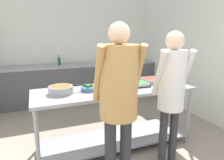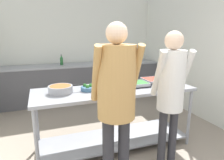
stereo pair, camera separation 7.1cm
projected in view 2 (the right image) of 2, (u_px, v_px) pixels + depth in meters
name	position (u px, v px, depth m)	size (l,w,h in m)	color
wall_rear	(76.00, 46.00, 5.12)	(4.14, 0.06, 2.65)	silver
wall_right	(201.00, 50.00, 3.85)	(0.06, 4.37, 2.65)	silver
back_counter	(80.00, 82.00, 4.98)	(3.98, 0.65, 0.90)	#4C4C51
serving_counter	(114.00, 108.00, 2.85)	(2.21, 0.75, 0.89)	gray
sauce_pan	(61.00, 89.00, 2.57)	(0.45, 0.31, 0.09)	gray
broccoli_bowl	(88.00, 88.00, 2.67)	(0.19, 0.19, 0.09)	#3D668C
plate_stack	(106.00, 88.00, 2.74)	(0.23, 0.23, 0.04)	white
serving_tray_roast	(131.00, 85.00, 2.89)	(0.49, 0.29, 0.05)	gray
serving_tray_vegetables	(156.00, 80.00, 3.16)	(0.40, 0.33, 0.05)	gray
guest_serving_left	(116.00, 91.00, 1.99)	(0.50, 0.39, 1.75)	#2D2D33
guest_serving_right	(171.00, 86.00, 2.31)	(0.45, 0.38, 1.67)	#2D2D33
water_bottle	(62.00, 60.00, 4.74)	(0.07, 0.07, 0.24)	#23602D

